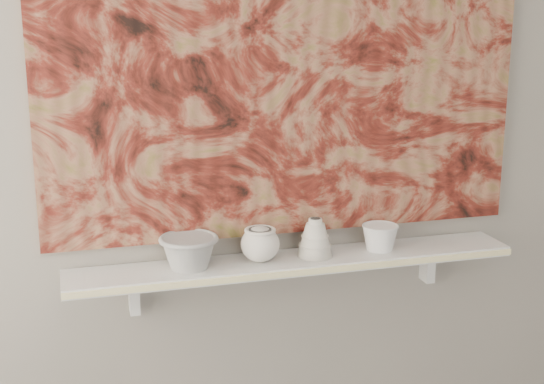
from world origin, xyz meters
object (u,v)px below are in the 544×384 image
object	(u,v)px
bell_vessel	(315,237)
cup_cream	(260,244)
bowl_white	(380,237)
shelf	(295,262)
bowl_grey	(189,251)
painting	(288,56)

from	to	relation	value
bell_vessel	cup_cream	bearing A→B (deg)	180.00
bell_vessel	bowl_white	size ratio (longest dim) A/B	1.05
shelf	bell_vessel	size ratio (longest dim) A/B	11.51
bowl_grey	cup_cream	xyz separation A→B (m)	(0.22, 0.00, 0.00)
bowl_grey	painting	bearing A→B (deg)	13.75
bell_vessel	bowl_white	xyz separation A→B (m)	(0.22, 0.00, -0.02)
painting	cup_cream	size ratio (longest dim) A/B	12.68
bowl_grey	cup_cream	size ratio (longest dim) A/B	1.49
shelf	painting	distance (m)	0.63
bowl_grey	bell_vessel	bearing A→B (deg)	0.00
painting	bell_vessel	world-z (taller)	painting
shelf	painting	xyz separation A→B (m)	(0.00, 0.08, 0.62)
shelf	painting	bearing A→B (deg)	90.00
painting	bell_vessel	bearing A→B (deg)	-51.06
bell_vessel	bowl_white	distance (m)	0.22
bell_vessel	painting	bearing A→B (deg)	128.94
bell_vessel	shelf	bearing A→B (deg)	180.00
bowl_white	cup_cream	bearing A→B (deg)	180.00
painting	bowl_white	world-z (taller)	painting
shelf	bell_vessel	bearing A→B (deg)	0.00
cup_cream	bell_vessel	distance (m)	0.18
bell_vessel	bowl_grey	bearing A→B (deg)	180.00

